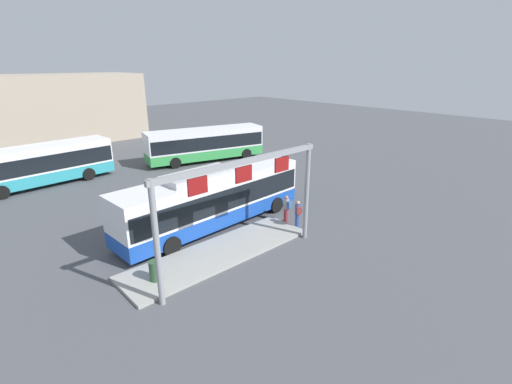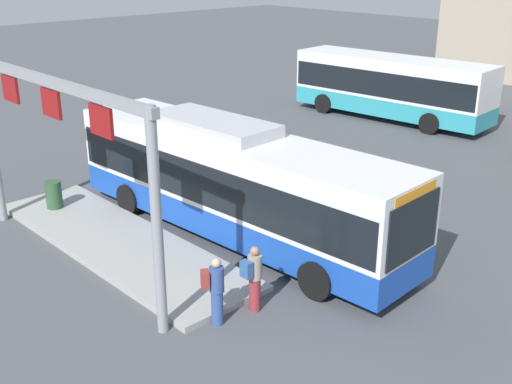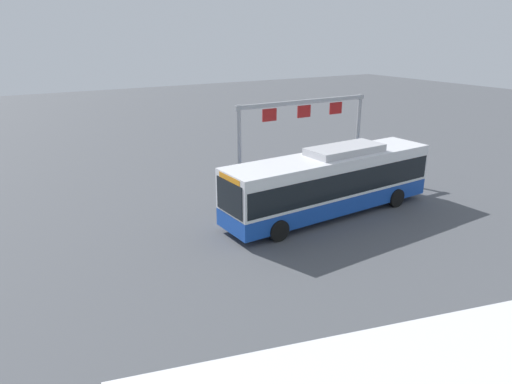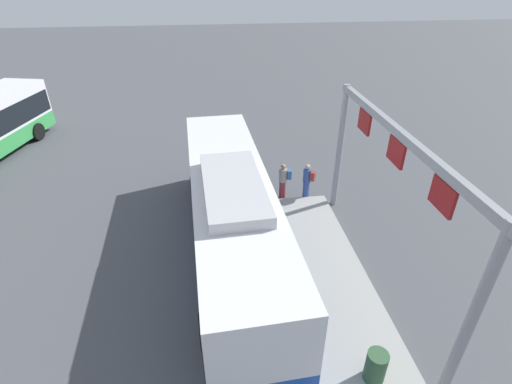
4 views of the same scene
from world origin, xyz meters
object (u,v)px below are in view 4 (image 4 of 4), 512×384
person_boarding (283,180)px  trash_bin (376,366)px  bus_main (231,212)px  person_waiting_near (307,181)px

person_boarding → trash_bin: 8.91m
bus_main → person_boarding: size_ratio=7.12×
person_waiting_near → trash_bin: (-8.72, 0.45, -0.28)m
bus_main → person_waiting_near: (3.33, -3.53, -0.92)m
person_boarding → trash_bin: (-8.89, -0.58, -0.28)m
trash_bin → person_boarding: bearing=3.7°
person_boarding → person_waiting_near: bearing=171.4°
person_boarding → trash_bin: person_boarding is taller
bus_main → person_waiting_near: bearing=-49.4°
bus_main → person_boarding: bearing=-38.4°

